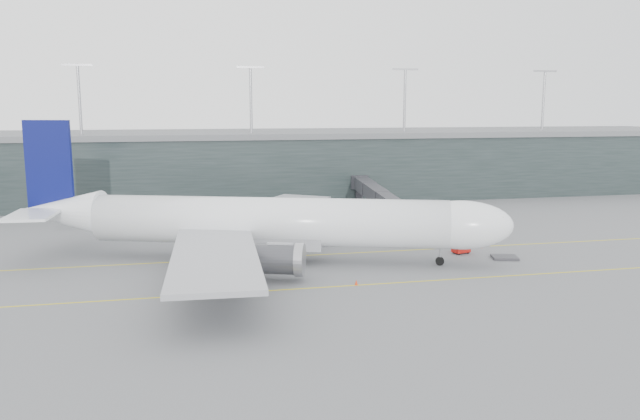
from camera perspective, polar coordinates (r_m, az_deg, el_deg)
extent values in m
plane|color=#525357|center=(91.44, -6.09, -3.79)|extent=(320.00, 320.00, 0.00)
cube|color=gold|center=(87.57, -5.81, -4.37)|extent=(160.00, 0.25, 0.02)
cube|color=gold|center=(72.24, -4.37, -7.34)|extent=(160.00, 0.25, 0.02)
cube|color=gold|center=(111.45, -4.64, -1.37)|extent=(0.25, 60.00, 0.02)
cube|color=#1D2726|center=(147.50, -8.57, 3.93)|extent=(240.00, 35.00, 14.00)
cube|color=slate|center=(146.99, -8.64, 6.88)|extent=(240.00, 36.00, 1.20)
cylinder|color=#9E9EA3|center=(138.14, -21.13, 9.28)|extent=(0.60, 0.60, 14.00)
cylinder|color=#9E9EA3|center=(137.31, -6.34, 9.85)|extent=(0.60, 0.60, 14.00)
cylinder|color=#9E9EA3|center=(145.18, 7.75, 9.80)|extent=(0.60, 0.60, 14.00)
cylinder|color=#9E9EA3|center=(160.46, 19.74, 9.29)|extent=(0.60, 0.60, 14.00)
cylinder|color=white|center=(84.74, -4.60, -1.01)|extent=(47.39, 21.36, 6.45)
ellipsoid|color=white|center=(83.75, 12.77, -1.34)|extent=(14.89, 10.43, 6.45)
cone|color=white|center=(94.80, -22.48, -0.15)|extent=(12.81, 9.51, 6.19)
cube|color=#94969C|center=(85.43, -5.27, -2.65)|extent=(17.42, 10.23, 2.08)
cube|color=black|center=(84.10, 15.48, -0.69)|extent=(3.16, 3.69, 0.83)
cube|color=#94969C|center=(70.34, -9.60, -4.15)|extent=(10.71, 30.54, 0.57)
cylinder|color=#3B3C40|center=(75.46, -4.45, -4.49)|extent=(8.06, 5.77, 3.64)
cube|color=#94969C|center=(101.09, -4.60, 0.08)|extent=(24.82, 30.13, 0.57)
cylinder|color=#3B3C40|center=(94.48, -2.20, -1.64)|extent=(8.06, 5.77, 3.64)
cube|color=#090F51|center=(94.79, -23.55, 3.78)|extent=(6.57, 2.65, 12.48)
cube|color=white|center=(90.36, -24.81, -0.40)|extent=(6.29, 9.70, 0.36)
cube|color=white|center=(100.18, -21.46, 0.70)|extent=(9.94, 10.96, 0.36)
cylinder|color=black|center=(84.54, 10.90, -4.61)|extent=(1.22, 0.76, 1.14)
cylinder|color=#9E9EA3|center=(84.36, 10.91, -4.09)|extent=(0.31, 0.31, 2.70)
cylinder|color=black|center=(81.92, -8.09, -4.90)|extent=(1.45, 0.92, 1.35)
cylinder|color=black|center=(91.35, -6.53, -3.38)|extent=(1.45, 0.92, 1.35)
cube|color=#2E2D33|center=(97.24, 7.38, -0.13)|extent=(3.44, 3.78, 2.69)
cube|color=#2E2D33|center=(104.92, 6.39, 0.58)|extent=(3.77, 12.69, 2.40)
cube|color=#2E2D33|center=(117.04, 5.10, 1.52)|extent=(4.01, 12.72, 2.50)
cube|color=#2E2D33|center=(129.23, 4.05, 2.28)|extent=(4.24, 12.74, 2.60)
cylinder|color=#9E9EA3|center=(106.07, 6.29, -0.95)|extent=(0.48, 0.48, 3.65)
cube|color=#3B3C40|center=(106.34, 6.27, -1.74)|extent=(2.07, 1.65, 0.67)
cylinder|color=#2E2D33|center=(134.00, 1.85, 2.55)|extent=(3.85, 3.85, 2.89)
cylinder|color=#2E2D33|center=(134.41, 1.84, 1.25)|extent=(1.73, 1.73, 3.46)
cube|color=#AC110C|center=(91.81, 12.77, -3.33)|extent=(2.73, 2.14, 1.42)
cylinder|color=black|center=(91.01, 12.57, -3.89)|extent=(0.46, 0.28, 0.44)
cylinder|color=black|center=(92.14, 13.39, -3.76)|extent=(0.46, 0.28, 0.44)
cylinder|color=black|center=(91.81, 12.12, -3.76)|extent=(0.46, 0.28, 0.44)
cylinder|color=black|center=(92.93, 12.94, -3.63)|extent=(0.46, 0.28, 0.44)
cube|color=#343338|center=(90.30, 16.53, -4.17)|extent=(3.96, 3.47, 0.34)
cube|color=#3B3C40|center=(101.26, -9.73, -2.49)|extent=(2.21, 1.81, 0.21)
cube|color=#9EA4A9|center=(101.07, -9.75, -1.96)|extent=(1.78, 1.68, 1.59)
cube|color=#27539B|center=(100.91, -9.76, -1.50)|extent=(1.83, 1.74, 0.08)
cube|color=#3B3C40|center=(103.23, -7.70, -2.21)|extent=(2.65, 2.36, 0.22)
cube|color=silver|center=(103.04, -7.72, -1.66)|extent=(2.19, 2.12, 1.66)
cube|color=#27539B|center=(102.88, -7.73, -1.19)|extent=(2.26, 2.19, 0.09)
cube|color=#3B3C40|center=(102.12, -6.22, -2.31)|extent=(2.61, 2.39, 0.21)
cube|color=silver|center=(101.93, -6.23, -1.79)|extent=(2.18, 2.13, 1.58)
cube|color=#27539B|center=(101.78, -6.24, -1.33)|extent=(2.25, 2.20, 0.08)
cone|color=#D3430B|center=(96.21, 14.51, -3.18)|extent=(0.42, 0.42, 0.66)
cone|color=red|center=(74.16, 3.34, -6.63)|extent=(0.41, 0.41, 0.65)
cone|color=#FA370D|center=(104.81, -2.19, -1.85)|extent=(0.45, 0.45, 0.71)
cone|color=#D2470B|center=(80.25, -10.51, -5.53)|extent=(0.41, 0.41, 0.66)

